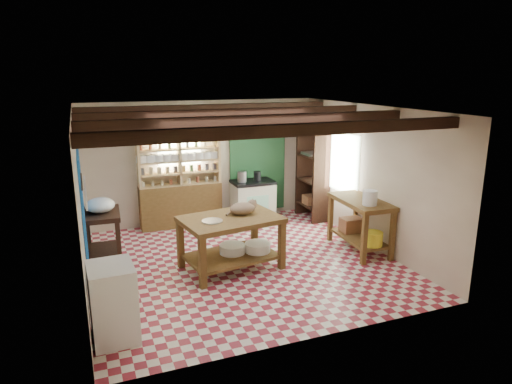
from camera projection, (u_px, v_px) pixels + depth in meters
name	position (u px, v px, depth m)	size (l,w,h in m)	color
floor	(242.00, 263.00, 7.83)	(5.00, 5.00, 0.02)	maroon
ceiling	(241.00, 109.00, 7.17)	(5.00, 5.00, 0.02)	#4C4C52
wall_back	(203.00, 162.00, 9.75)	(5.00, 0.04, 2.60)	beige
wall_front	(314.00, 238.00, 5.24)	(5.00, 0.04, 2.60)	beige
wall_left	(80.00, 204.00, 6.62)	(0.04, 5.00, 2.60)	beige
wall_right	(370.00, 177.00, 8.37)	(0.04, 5.00, 2.60)	beige
ceiling_beams	(241.00, 117.00, 7.20)	(5.00, 3.80, 0.15)	black
blue_wall_patch	(82.00, 201.00, 7.50)	(0.04, 1.40, 1.60)	#1659AA
green_wall_patch	(258.00, 161.00, 10.18)	(1.30, 0.04, 2.30)	#22552C
window_back	(179.00, 145.00, 9.46)	(0.90, 0.02, 0.80)	silver
window_right	(340.00, 162.00, 9.24)	(0.02, 1.30, 1.20)	silver
utensil_rail	(83.00, 191.00, 5.44)	(0.06, 0.90, 0.28)	black
pot_rack	(265.00, 121.00, 9.56)	(0.86, 0.12, 0.36)	black
shelving_unit	(180.00, 175.00, 9.44)	(1.70, 0.34, 2.20)	#D6B57B
tall_rack	(312.00, 174.00, 10.00)	(0.40, 0.86, 2.00)	black
work_table	(231.00, 243.00, 7.49)	(1.56, 1.04, 0.88)	brown
stove	(253.00, 200.00, 10.01)	(0.90, 0.60, 0.88)	beige
prep_table	(103.00, 237.00, 7.74)	(0.60, 0.88, 0.89)	black
white_cabinet	(113.00, 302.00, 5.48)	(0.53, 0.63, 0.95)	white
right_counter	(360.00, 225.00, 8.26)	(0.67, 1.34, 0.96)	brown
cat	(243.00, 208.00, 7.52)	(0.44, 0.33, 0.20)	#997759
steel_tray	(212.00, 221.00, 7.17)	(0.33, 0.33, 0.02)	#B1B1B9
basin_large	(232.00, 249.00, 7.59)	(0.43, 0.43, 0.15)	white
basin_small	(258.00, 247.00, 7.66)	(0.43, 0.43, 0.15)	white
kettle_left	(242.00, 177.00, 9.78)	(0.20, 0.20, 0.23)	#B1B1B9
kettle_right	(257.00, 176.00, 9.91)	(0.16, 0.16, 0.20)	black
enamel_bowl	(100.00, 205.00, 7.60)	(0.49, 0.49, 0.24)	white
white_bucket	(370.00, 198.00, 7.77)	(0.25, 0.25, 0.25)	white
wicker_basket	(351.00, 225.00, 8.56)	(0.38, 0.30, 0.26)	brown
yellow_tub	(373.00, 239.00, 7.87)	(0.33, 0.33, 0.24)	yellow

